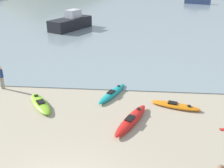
# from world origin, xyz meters

# --- Properties ---
(bay_water) EXTENTS (160.00, 70.00, 0.06)m
(bay_water) POSITION_xyz_m (0.00, 44.15, 0.03)
(bay_water) COLOR gray
(bay_water) RESTS_ON ground_plane
(kayak_on_sand_0) EXTENTS (1.90, 3.31, 0.38)m
(kayak_on_sand_0) POSITION_xyz_m (2.33, 5.49, 0.17)
(kayak_on_sand_0) COLOR red
(kayak_on_sand_0) RESTS_ON ground_plane
(kayak_on_sand_1) EXTENTS (2.19, 2.69, 0.36)m
(kayak_on_sand_1) POSITION_xyz_m (-2.75, 6.79, 0.16)
(kayak_on_sand_1) COLOR #8CCC2D
(kayak_on_sand_1) RESTS_ON ground_plane
(kayak_on_sand_2) EXTENTS (2.80, 1.42, 0.29)m
(kayak_on_sand_2) POSITION_xyz_m (4.71, 7.27, 0.12)
(kayak_on_sand_2) COLOR orange
(kayak_on_sand_2) RESTS_ON ground_plane
(kayak_on_sand_5) EXTENTS (1.77, 3.06, 0.33)m
(kayak_on_sand_5) POSITION_xyz_m (1.14, 8.45, 0.14)
(kayak_on_sand_5) COLOR teal
(kayak_on_sand_5) RESTS_ON ground_plane
(person_near_waterline) EXTENTS (0.31, 0.24, 1.51)m
(person_near_waterline) POSITION_xyz_m (-5.88, 8.84, 0.87)
(person_near_waterline) COLOR gray
(person_near_waterline) RESTS_ON ground_plane
(moored_boat_0) EXTENTS (5.33, 3.42, 1.82)m
(moored_boat_0) POSITION_xyz_m (15.30, 52.91, 0.70)
(moored_boat_0) COLOR navy
(moored_boat_0) RESTS_ON bay_water
(moored_boat_3) EXTENTS (4.67, 6.21, 2.28)m
(moored_boat_3) POSITION_xyz_m (-5.51, 26.34, 0.86)
(moored_boat_3) COLOR black
(moored_boat_3) RESTS_ON bay_water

